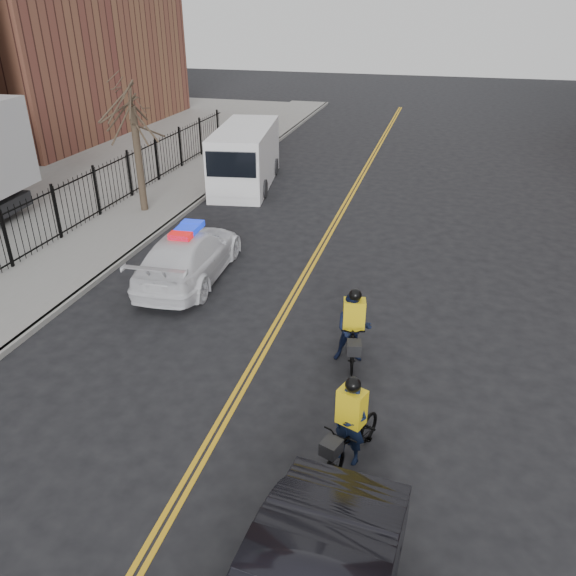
% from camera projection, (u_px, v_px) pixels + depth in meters
% --- Properties ---
extents(ground, '(120.00, 120.00, 0.00)m').
position_uv_depth(ground, '(238.00, 394.00, 12.23)').
color(ground, black).
rests_on(ground, ground).
extents(center_line_left, '(0.10, 60.00, 0.01)m').
position_uv_depth(center_line_left, '(316.00, 252.00, 19.10)').
color(center_line_left, gold).
rests_on(center_line_left, ground).
extents(center_line_right, '(0.10, 60.00, 0.01)m').
position_uv_depth(center_line_right, '(321.00, 252.00, 19.06)').
color(center_line_right, gold).
rests_on(center_line_right, ground).
extents(sidewalk, '(3.00, 60.00, 0.15)m').
position_uv_depth(sidewalk, '(121.00, 229.00, 20.82)').
color(sidewalk, gray).
rests_on(sidewalk, ground).
extents(curb, '(0.20, 60.00, 0.15)m').
position_uv_depth(curb, '(158.00, 233.00, 20.47)').
color(curb, gray).
rests_on(curb, ground).
extents(iron_fence, '(0.12, 28.00, 2.00)m').
position_uv_depth(iron_fence, '(82.00, 202.00, 20.75)').
color(iron_fence, black).
rests_on(iron_fence, ground).
extents(warehouse_far, '(14.00, 18.00, 14.00)m').
position_uv_depth(warehouse_far, '(18.00, 11.00, 35.03)').
color(warehouse_far, brown).
rests_on(warehouse_far, ground).
extents(street_tree, '(3.20, 3.20, 4.80)m').
position_uv_depth(street_tree, '(134.00, 123.00, 20.98)').
color(street_tree, '#3B2E23').
rests_on(street_tree, sidewalk).
extents(police_cruiser, '(2.40, 5.26, 1.65)m').
position_uv_depth(police_cruiser, '(189.00, 255.00, 17.00)').
color(police_cruiser, white).
rests_on(police_cruiser, ground).
extents(cargo_van, '(3.19, 6.50, 2.61)m').
position_uv_depth(cargo_van, '(245.00, 158.00, 25.31)').
color(cargo_van, white).
rests_on(cargo_van, ground).
extents(cyclist_near, '(1.26, 1.98, 1.84)m').
position_uv_depth(cyclist_near, '(350.00, 432.00, 10.21)').
color(cyclist_near, black).
rests_on(cyclist_near, ground).
extents(cyclist_far, '(0.96, 1.94, 1.90)m').
position_uv_depth(cyclist_far, '(353.00, 333.00, 13.02)').
color(cyclist_far, black).
rests_on(cyclist_far, ground).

